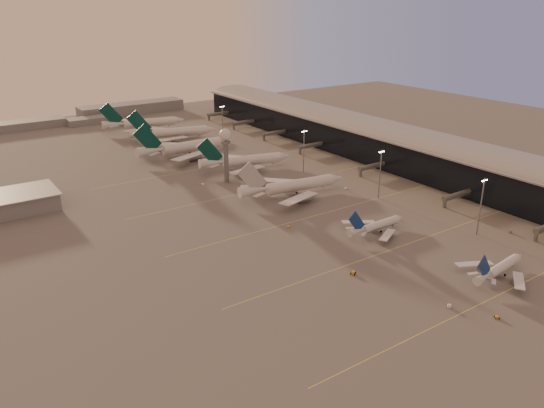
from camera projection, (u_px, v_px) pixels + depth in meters
ground at (378, 271)px, 194.15m from camera, size 700.00×700.00×0.00m
taxiway_markings at (339, 208)px, 253.05m from camera, size 180.00×185.25×0.02m
terminal at (377, 141)px, 331.95m from camera, size 57.00×362.00×23.04m
radar_tower at (226, 145)px, 281.57m from camera, size 6.40×6.40×31.10m
mast_a at (481, 204)px, 219.77m from camera, size 3.60×0.56×25.00m
mast_b at (380, 172)px, 260.51m from camera, size 3.60×0.56×25.00m
mast_c at (304, 149)px, 300.20m from camera, size 3.60×0.56×25.00m
mast_d at (223, 122)px, 368.40m from camera, size 3.60×0.56×25.00m
distant_horizon at (102, 113)px, 444.32m from camera, size 165.00×37.50×9.00m
narrowbody_near at (499, 270)px, 189.81m from camera, size 32.88×26.12×12.86m
narrowbody_mid at (377, 227)px, 225.55m from camera, size 33.17×26.49×12.96m
widebody_white at (293, 188)px, 268.76m from camera, size 59.25×47.14×20.94m
greentail_a at (246, 163)px, 310.91m from camera, size 56.14×44.84×20.69m
greentail_b at (187, 149)px, 336.55m from camera, size 66.20×53.47×24.05m
greentail_c at (174, 134)px, 375.74m from camera, size 60.54×48.24×22.52m
greentail_d at (145, 125)px, 402.99m from camera, size 61.92×49.50×22.77m
gsv_truck_a at (449, 304)px, 171.16m from camera, size 5.86×5.62×2.42m
gsv_tug_near at (497, 317)px, 165.31m from camera, size 3.23×3.53×0.87m
gsv_catering_a at (511, 228)px, 225.32m from camera, size 5.88×3.15×4.64m
gsv_tug_mid at (353, 273)px, 191.76m from camera, size 4.21×4.63×1.14m
gsv_truck_b at (395, 215)px, 241.29m from camera, size 5.98×3.51×2.28m
gsv_truck_c at (289, 225)px, 231.01m from camera, size 5.14×4.36×2.03m
gsv_catering_b at (346, 186)px, 278.00m from camera, size 4.62×3.07×3.49m
gsv_tug_far at (264, 189)px, 276.87m from camera, size 2.93×3.83×0.97m
gsv_truck_d at (202, 183)px, 283.37m from camera, size 2.44×5.98×2.38m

